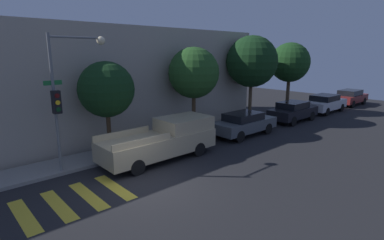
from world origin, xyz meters
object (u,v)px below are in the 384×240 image
(tree_far_end, at_px, (252,62))
(pickup_truck, at_px, (164,139))
(sedan_far_end, at_px, (325,103))
(tree_midblock, at_px, (194,73))
(sedan_tail_of_row, at_px, (350,97))
(sedan_near_corner, at_px, (244,123))
(tree_behind_truck, at_px, (290,63))
(traffic_light_pole, at_px, (67,86))
(sedan_middle, at_px, (293,111))
(tree_near_corner, at_px, (106,90))

(tree_far_end, bearing_deg, pickup_truck, -167.34)
(sedan_far_end, xyz_separation_m, tree_midblock, (-13.04, 2.09, 2.98))
(sedan_tail_of_row, bearing_deg, pickup_truck, -180.00)
(sedan_near_corner, distance_m, tree_midblock, 4.29)
(sedan_far_end, bearing_deg, pickup_truck, -180.00)
(sedan_near_corner, height_order, tree_behind_truck, tree_behind_truck)
(sedan_tail_of_row, bearing_deg, tree_behind_truck, 164.96)
(traffic_light_pole, height_order, sedan_middle, traffic_light_pole)
(sedan_tail_of_row, bearing_deg, tree_far_end, 170.77)
(tree_near_corner, relative_size, tree_behind_truck, 0.79)
(traffic_light_pole, relative_size, pickup_truck, 1.01)
(pickup_truck, relative_size, tree_behind_truck, 0.98)
(sedan_middle, relative_size, tree_behind_truck, 0.74)
(sedan_near_corner, relative_size, tree_far_end, 0.72)
(traffic_light_pole, xyz_separation_m, tree_behind_truck, (18.23, 0.82, 0.51))
(tree_behind_truck, bearing_deg, sedan_far_end, -40.58)
(tree_near_corner, bearing_deg, tree_far_end, -0.00)
(sedan_middle, xyz_separation_m, tree_behind_truck, (2.69, 2.09, 3.37))
(traffic_light_pole, distance_m, sedan_middle, 15.85)
(sedan_middle, relative_size, sedan_tail_of_row, 0.95)
(traffic_light_pole, bearing_deg, sedan_far_end, -3.52)
(tree_midblock, distance_m, tree_behind_truck, 10.61)
(sedan_middle, distance_m, tree_behind_truck, 4.79)
(pickup_truck, relative_size, sedan_middle, 1.33)
(sedan_far_end, bearing_deg, tree_midblock, 170.89)
(tree_near_corner, distance_m, tree_behind_truck, 16.17)
(tree_midblock, bearing_deg, pickup_truck, -151.09)
(sedan_near_corner, bearing_deg, tree_far_end, 32.37)
(tree_behind_truck, bearing_deg, tree_near_corner, 180.00)
(sedan_near_corner, xyz_separation_m, sedan_middle, (5.69, 0.00, 0.02))
(traffic_light_pole, relative_size, sedan_tail_of_row, 1.27)
(sedan_near_corner, relative_size, tree_midblock, 0.83)
(sedan_near_corner, xyz_separation_m, sedan_far_end, (10.82, 0.00, 0.03))
(tree_far_end, bearing_deg, tree_near_corner, 180.00)
(pickup_truck, xyz_separation_m, sedan_tail_of_row, (22.17, 0.00, -0.16))
(traffic_light_pole, bearing_deg, sedan_near_corner, -7.36)
(sedan_middle, distance_m, tree_near_corner, 13.84)
(sedan_middle, bearing_deg, traffic_light_pole, 175.32)
(sedan_near_corner, xyz_separation_m, tree_midblock, (-2.22, 2.09, 3.01))
(sedan_near_corner, bearing_deg, sedan_tail_of_row, 0.00)
(sedan_tail_of_row, relative_size, tree_far_end, 0.73)
(sedan_far_end, height_order, tree_midblock, tree_midblock)
(pickup_truck, bearing_deg, tree_far_end, 12.66)
(tree_far_end, bearing_deg, tree_midblock, 180.00)
(traffic_light_pole, distance_m, tree_midblock, 7.68)
(sedan_far_end, relative_size, tree_behind_truck, 0.78)
(traffic_light_pole, distance_m, pickup_truck, 4.87)
(pickup_truck, xyz_separation_m, tree_midblock, (3.79, 2.09, 2.84))
(pickup_truck, distance_m, tree_behind_truck, 14.89)
(sedan_tail_of_row, distance_m, tree_far_end, 13.50)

